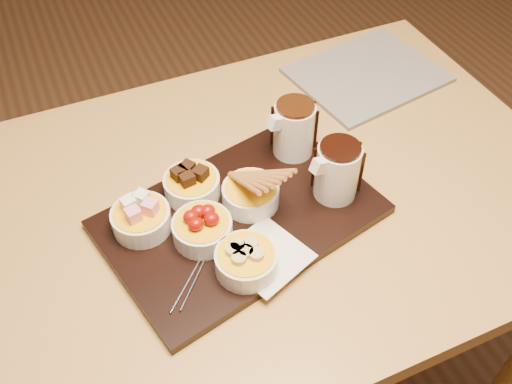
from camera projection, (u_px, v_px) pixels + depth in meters
name	position (u px, v px, depth m)	size (l,w,h in m)	color
ground	(255.00, 375.00, 1.60)	(5.00, 5.00, 0.00)	brown
dining_table	(254.00, 228.00, 1.12)	(1.20, 0.80, 0.75)	tan
serving_board	(240.00, 217.00, 1.00)	(0.46, 0.30, 0.02)	black
napkin	(266.00, 256.00, 0.93)	(0.12, 0.12, 0.00)	white
bowl_marshmallows	(141.00, 220.00, 0.96)	(0.10, 0.10, 0.04)	white
bowl_cake	(192.00, 186.00, 1.01)	(0.10, 0.10, 0.04)	white
bowl_strawberries	(202.00, 230.00, 0.94)	(0.10, 0.10, 0.04)	white
bowl_biscotti	(251.00, 195.00, 0.99)	(0.10, 0.10, 0.04)	white
bowl_bananas	(246.00, 261.00, 0.90)	(0.10, 0.10, 0.04)	white
pitcher_dark_chocolate	(337.00, 172.00, 0.99)	(0.08, 0.08, 0.11)	silver
pitcher_milk_chocolate	(294.00, 130.00, 1.06)	(0.08, 0.08, 0.11)	silver
fondue_skewers	(206.00, 248.00, 0.93)	(0.26, 0.03, 0.01)	silver
newspaper	(367.00, 75.00, 1.29)	(0.31, 0.25, 0.01)	beige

